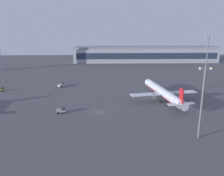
{
  "coord_description": "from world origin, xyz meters",
  "views": [
    {
      "loc": [
        3.17,
        -100.28,
        38.98
      ],
      "look_at": [
        6.63,
        27.27,
        4.0
      ],
      "focal_mm": 37.27,
      "sensor_mm": 36.0,
      "label": 1
    }
  ],
  "objects": [
    {
      "name": "fuel_truck",
      "position": [
        -25.73,
        45.72,
        1.37
      ],
      "size": [
        3.7,
        6.63,
        2.35
      ],
      "rotation": [
        0.0,
        0.0,
        6.02
      ],
      "color": "white",
      "rests_on": "ground"
    },
    {
      "name": "airplane_taxiway_distant",
      "position": [
        33.3,
        15.37,
        4.46
      ],
      "size": [
        35.84,
        45.83,
        11.8
      ],
      "rotation": [
        0.0,
        0.0,
        0.18
      ],
      "color": "silver",
      "rests_on": "ground"
    },
    {
      "name": "pushback_tug",
      "position": [
        -59.68,
        37.06,
        1.07
      ],
      "size": [
        3.02,
        3.56,
        2.05
      ],
      "rotation": [
        0.0,
        0.0,
        0.48
      ],
      "color": "yellow",
      "rests_on": "ground"
    },
    {
      "name": "maintenance_van",
      "position": [
        -17.24,
        -0.45,
        1.18
      ],
      "size": [
        4.37,
        2.53,
        2.25
      ],
      "rotation": [
        0.0,
        0.0,
        4.85
      ],
      "color": "gray",
      "rests_on": "ground"
    },
    {
      "name": "ground_plane",
      "position": [
        0.0,
        0.0,
        0.0
      ],
      "size": [
        416.0,
        416.0,
        0.0
      ],
      "primitive_type": "plane",
      "color": "#4C4C51"
    },
    {
      "name": "apron_light_east",
      "position": [
        64.91,
        39.6,
        17.86
      ],
      "size": [
        4.8,
        0.9,
        31.89
      ],
      "color": "slate",
      "rests_on": "ground"
    },
    {
      "name": "terminal_building",
      "position": [
        45.67,
        148.2,
        8.09
      ],
      "size": [
        151.18,
        22.4,
        16.4
      ],
      "color": "#9EA3AD",
      "rests_on": "ground"
    },
    {
      "name": "apron_light_central",
      "position": [
        36.02,
        -25.78,
        14.62
      ],
      "size": [
        4.8,
        0.9,
        25.57
      ],
      "color": "slate",
      "rests_on": "ground"
    }
  ]
}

